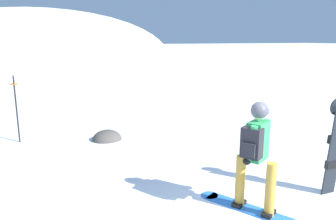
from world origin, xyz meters
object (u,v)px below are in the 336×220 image
Objects in this scene: snowboarder_main at (256,155)px; piste_marker_near at (16,103)px; rock_dark at (107,140)px; spare_snowboard at (334,147)px.

snowboarder_main is 6.17m from piste_marker_near.
piste_marker_near is at bearing 161.88° from rock_dark.
spare_snowboard is 5.37m from rock_dark.
snowboarder_main is 2.23× the size of rock_dark.
snowboarder_main is at bearing 179.54° from spare_snowboard.
spare_snowboard reaches higher than rock_dark.
piste_marker_near is 2.29× the size of rock_dark.
rock_dark is at bearing 106.04° from snowboarder_main.
snowboarder_main is at bearing -56.64° from piste_marker_near.
rock_dark is at bearing -18.12° from piste_marker_near.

